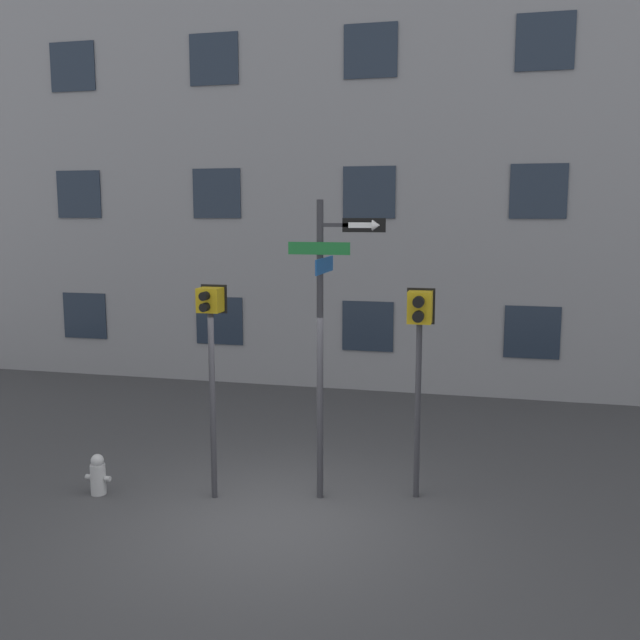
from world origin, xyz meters
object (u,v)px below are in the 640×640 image
Objects in this scene: fire_hydrant at (98,475)px; pedestrian_signal_right at (419,335)px; street_sign_pole at (325,324)px; pedestrian_signal_left at (211,337)px.

pedestrian_signal_right is at bearing 12.28° from fire_hydrant.
pedestrian_signal_right is (1.20, 0.33, -0.15)m from street_sign_pole.
fire_hydrant is (-3.09, -0.61, -2.14)m from street_sign_pole.
pedestrian_signal_right is 5.00× the size of fire_hydrant.
fire_hydrant is at bearing -167.72° from pedestrian_signal_right.
pedestrian_signal_left is at bearing 9.49° from fire_hydrant.
street_sign_pole is at bearing 11.11° from fire_hydrant.
pedestrian_signal_right is at bearing 15.21° from street_sign_pole.
pedestrian_signal_right reaches higher than fire_hydrant.
pedestrian_signal_left reaches higher than pedestrian_signal_right.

